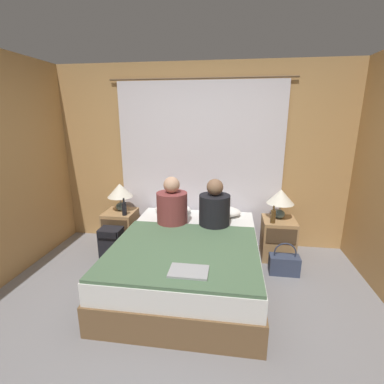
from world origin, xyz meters
TOP-DOWN VIEW (x-y plane):
  - ground_plane at (0.00, 0.00)m, footprint 16.00×16.00m
  - wall_back at (0.00, 1.86)m, footprint 4.13×0.06m
  - curtain_panel at (0.00, 1.79)m, footprint 2.45×0.02m
  - bed at (0.00, 0.75)m, footprint 1.53×1.97m
  - nightstand_left at (-1.08, 1.47)m, footprint 0.41×0.44m
  - nightstand_right at (1.08, 1.47)m, footprint 0.41×0.44m
  - lamp_left at (-1.08, 1.52)m, footprint 0.35×0.35m
  - lamp_right at (1.08, 1.52)m, footprint 0.35×0.35m
  - pillow_left at (-0.34, 1.53)m, footprint 0.50×0.34m
  - pillow_right at (0.34, 1.53)m, footprint 0.50×0.34m
  - blanket_on_bed at (0.00, 0.45)m, footprint 1.47×1.31m
  - person_left_in_bed at (-0.26, 1.15)m, footprint 0.37×0.37m
  - person_right_in_bed at (0.26, 1.15)m, footprint 0.37×0.37m
  - beer_bottle_on_left_stand at (-0.96, 1.34)m, footprint 0.06×0.06m
  - beer_bottle_on_right_stand at (0.98, 1.34)m, footprint 0.06×0.06m
  - laptop_on_bed at (0.12, 0.03)m, footprint 0.33×0.22m
  - backpack_on_floor at (-1.05, 1.07)m, footprint 0.28×0.23m
  - handbag_on_floor at (1.10, 1.06)m, footprint 0.35×0.17m

SIDE VIEW (x-z plane):
  - ground_plane at x=0.00m, z-range 0.00..0.00m
  - handbag_on_floor at x=1.10m, z-range -0.07..0.32m
  - backpack_on_floor at x=-1.05m, z-range 0.03..0.47m
  - bed at x=0.00m, z-range 0.00..0.51m
  - nightstand_left at x=-1.08m, z-range 0.00..0.53m
  - nightstand_right at x=1.08m, z-range 0.00..0.53m
  - blanket_on_bed at x=0.00m, z-range 0.52..0.55m
  - laptop_on_bed at x=0.12m, z-range 0.55..0.56m
  - pillow_left at x=-0.34m, z-range 0.52..0.64m
  - pillow_right at x=0.34m, z-range 0.52..0.64m
  - beer_bottle_on_right_stand at x=0.98m, z-range 0.50..0.72m
  - beer_bottle_on_left_stand at x=-0.96m, z-range 0.50..0.74m
  - person_right_in_bed at x=0.26m, z-range 0.45..1.04m
  - person_left_in_bed at x=-0.26m, z-range 0.45..1.05m
  - lamp_left at x=-1.08m, z-range 0.61..0.99m
  - lamp_right at x=1.08m, z-range 0.61..0.99m
  - curtain_panel at x=0.00m, z-range 0.00..2.29m
  - wall_back at x=0.00m, z-range 0.00..2.50m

